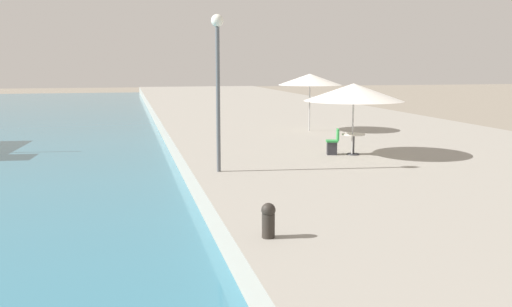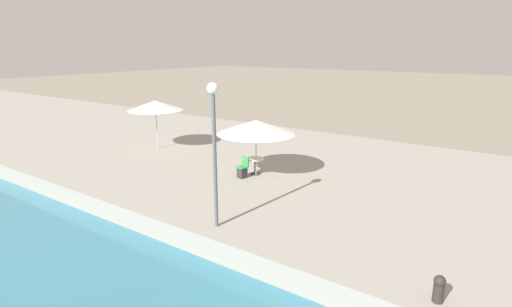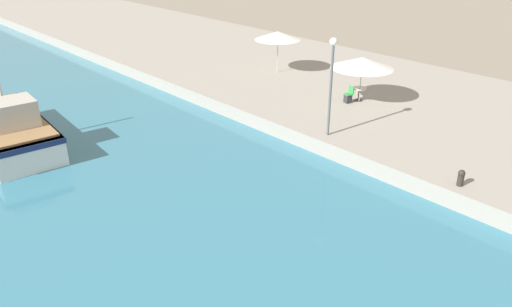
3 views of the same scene
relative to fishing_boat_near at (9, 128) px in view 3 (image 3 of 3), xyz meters
name	(u,v)px [view 3 (image 3 of 3)]	position (x,y,z in m)	size (l,w,h in m)	color
quay_promenade	(208,51)	(18.13, 8.23, -0.56)	(16.00, 90.00, 0.78)	gray
fishing_boat_near	(9,128)	(0.00, 0.00, 0.00)	(3.57, 8.21, 4.62)	white
cafe_umbrella_pink	(362,63)	(15.95, -8.56, 2.02)	(3.43, 3.43, 2.49)	#B7B7B7
cafe_umbrella_white	(278,36)	(16.79, -1.20, 2.26)	(3.02, 3.02, 2.69)	#B7B7B7
cafe_table	(359,91)	(16.03, -8.46, 0.37)	(0.80, 0.80, 0.74)	#333338
cafe_chair_left	(348,97)	(15.33, -8.28, 0.16)	(0.52, 0.50, 0.91)	#2D2D33
mooring_bollard	(461,177)	(10.77, -17.17, 0.18)	(0.26, 0.26, 0.65)	#2D2823
lamppost	(332,71)	(10.92, -10.53, 2.93)	(0.36, 0.36, 4.56)	#565B60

